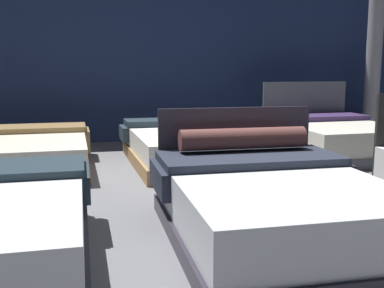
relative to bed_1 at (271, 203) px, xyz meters
The scene contains 7 objects.
ground_plane 1.45m from the bed_1, 89.89° to the left, with size 18.00×18.00×0.02m, color slate.
showroom_back_wall 5.13m from the bed_1, 89.97° to the left, with size 18.00×0.06×3.50m, color navy.
bed_1 is the anchor object (origin of this frame).
bed_3 3.56m from the bed_1, 126.49° to the left, with size 1.66×2.11×0.47m.
bed_4 2.81m from the bed_1, 89.40° to the left, with size 1.78×2.20×0.52m.
bed_5 3.65m from the bed_1, 53.94° to the left, with size 1.66×2.02×1.04m.
support_pillar 5.78m from the bed_1, 49.83° to the left, with size 0.26×0.26×3.50m, color #99999E.
Camera 1 is at (-1.30, -4.57, 1.26)m, focal length 43.53 mm.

